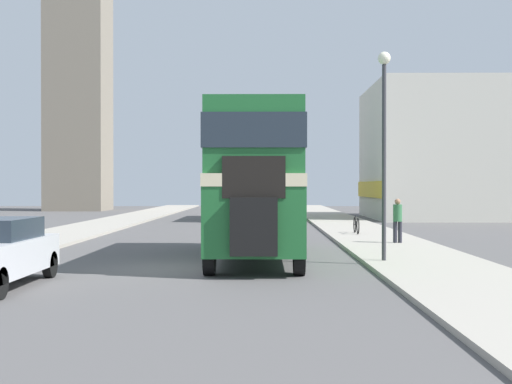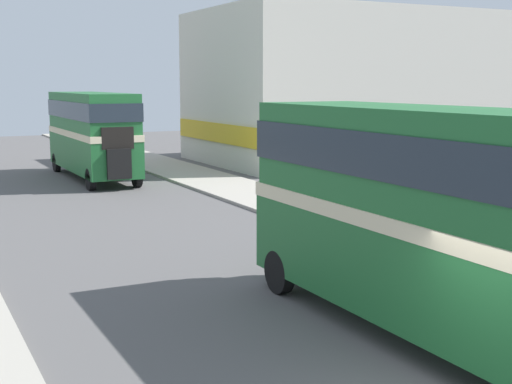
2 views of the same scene
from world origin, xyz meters
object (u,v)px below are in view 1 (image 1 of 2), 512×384
Objects in this scene: bus_distant at (259,181)px; pedestrian_walking at (398,218)px; church_tower at (78,0)px; bicycle_on_pavement at (356,225)px; street_lamp at (384,124)px; double_decker_bus at (256,173)px.

pedestrian_walking is at bearing -75.78° from bus_distant.
pedestrian_walking is 0.04× the size of church_tower.
street_lamp is at bearing -93.55° from bicycle_on_pavement.
bicycle_on_pavement is (4.32, 9.93, -2.11)m from double_decker_bus.
bus_distant reaches higher than pedestrian_walking.
street_lamp is 0.16× the size of church_tower.
bus_distant is at bearing 90.18° from double_decker_bus.
double_decker_bus is 25.49m from bus_distant.
church_tower is (-21.81, 38.41, 18.15)m from pedestrian_walking.
bus_distant is 27.26m from street_lamp.
double_decker_bus is 11.03m from bicycle_on_pavement.
street_lamp is at bearing -22.34° from double_decker_bus.
bicycle_on_pavement is at bearing 86.45° from street_lamp.
pedestrian_walking is 0.92× the size of bicycle_on_pavement.
bus_distant is at bearing 97.80° from street_lamp.
church_tower reaches higher than bus_distant.
church_tower is at bearing 114.40° from street_lamp.
street_lamp reaches higher than bus_distant.
pedestrian_walking is at bearing -80.70° from bicycle_on_pavement.
street_lamp reaches higher than double_decker_bus.
double_decker_bus is at bearing -137.37° from pedestrian_walking.
double_decker_bus reaches higher than bus_distant.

